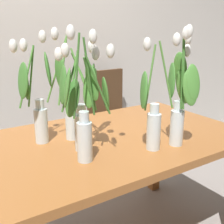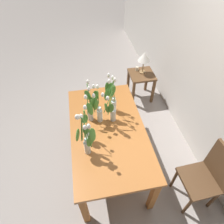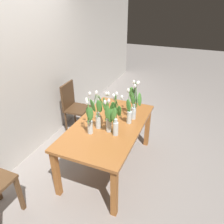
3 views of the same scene
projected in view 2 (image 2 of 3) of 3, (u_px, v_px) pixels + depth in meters
name	position (u px, v px, depth m)	size (l,w,h in m)	color
ground_plane	(108.00, 160.00, 2.87)	(18.00, 18.00, 0.00)	gray
dining_table	(108.00, 133.00, 2.40)	(1.60, 0.90, 0.74)	#A3602D
tulip_vase_0	(111.00, 107.00, 2.26)	(0.28, 0.21, 0.58)	silver
tulip_vase_1	(87.00, 132.00, 2.06)	(0.24, 0.11, 0.55)	silver
tulip_vase_2	(98.00, 109.00, 2.32)	(0.15, 0.14, 0.51)	silver
tulip_vase_3	(112.00, 99.00, 2.43)	(0.16, 0.13, 0.53)	silver
tulip_vase_4	(86.00, 140.00, 1.93)	(0.16, 0.22, 0.59)	silver
tulip_vase_5	(91.00, 107.00, 2.26)	(0.25, 0.17, 0.59)	silver
dining_chair	(208.00, 176.00, 2.14)	(0.42, 0.42, 0.93)	#4C331E
side_table	(141.00, 79.00, 3.55)	(0.44, 0.44, 0.55)	brown
table_lamp	(144.00, 57.00, 3.28)	(0.22, 0.22, 0.40)	olive
pillar_candle	(137.00, 69.00, 3.51)	(0.06, 0.06, 0.07)	beige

